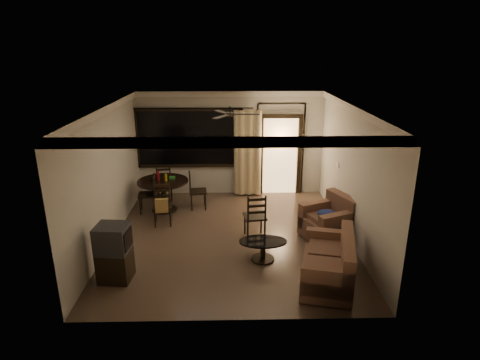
{
  "coord_description": "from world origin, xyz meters",
  "views": [
    {
      "loc": [
        0.02,
        -7.79,
        3.93
      ],
      "look_at": [
        0.2,
        0.2,
        1.23
      ],
      "focal_mm": 30.0,
      "sensor_mm": 36.0,
      "label": 1
    }
  ],
  "objects_px": {
    "dining_table": "(163,187)",
    "dining_chair_east": "(198,198)",
    "coffee_table": "(263,247)",
    "side_chair": "(255,224)",
    "armchair": "(330,222)",
    "dining_chair_west": "(148,201)",
    "dining_chair_south": "(163,212)",
    "tv_cabinet": "(114,253)",
    "dining_chair_north": "(165,189)",
    "sofa": "(331,264)"
  },
  "relations": [
    {
      "from": "tv_cabinet",
      "to": "dining_chair_south",
      "type": "bearing_deg",
      "value": 83.25
    },
    {
      "from": "armchair",
      "to": "coffee_table",
      "type": "relative_size",
      "value": 1.32
    },
    {
      "from": "dining_chair_north",
      "to": "tv_cabinet",
      "type": "bearing_deg",
      "value": 79.22
    },
    {
      "from": "tv_cabinet",
      "to": "sofa",
      "type": "relative_size",
      "value": 0.6
    },
    {
      "from": "tv_cabinet",
      "to": "sofa",
      "type": "bearing_deg",
      "value": 2.15
    },
    {
      "from": "coffee_table",
      "to": "side_chair",
      "type": "distance_m",
      "value": 0.95
    },
    {
      "from": "side_chair",
      "to": "sofa",
      "type": "bearing_deg",
      "value": 117.25
    },
    {
      "from": "tv_cabinet",
      "to": "armchair",
      "type": "bearing_deg",
      "value": 24.51
    },
    {
      "from": "dining_chair_north",
      "to": "sofa",
      "type": "xyz_separation_m",
      "value": [
        3.49,
        -4.03,
        0.05
      ]
    },
    {
      "from": "dining_chair_north",
      "to": "coffee_table",
      "type": "relative_size",
      "value": 1.04
    },
    {
      "from": "armchair",
      "to": "coffee_table",
      "type": "xyz_separation_m",
      "value": [
        -1.49,
        -0.87,
        -0.11
      ]
    },
    {
      "from": "sofa",
      "to": "armchair",
      "type": "bearing_deg",
      "value": 90.99
    },
    {
      "from": "dining_chair_east",
      "to": "dining_chair_north",
      "type": "xyz_separation_m",
      "value": [
        -0.93,
        0.64,
        0.0
      ]
    },
    {
      "from": "dining_table",
      "to": "dining_chair_south",
      "type": "xyz_separation_m",
      "value": [
        0.1,
        -0.85,
        -0.31
      ]
    },
    {
      "from": "dining_chair_south",
      "to": "dining_chair_north",
      "type": "bearing_deg",
      "value": 90.18
    },
    {
      "from": "dining_chair_west",
      "to": "sofa",
      "type": "bearing_deg",
      "value": 42.76
    },
    {
      "from": "tv_cabinet",
      "to": "dining_chair_east",
      "type": "bearing_deg",
      "value": 74.48
    },
    {
      "from": "dining_chair_south",
      "to": "armchair",
      "type": "relative_size",
      "value": 0.79
    },
    {
      "from": "dining_chair_south",
      "to": "sofa",
      "type": "distance_m",
      "value": 4.09
    },
    {
      "from": "dining_chair_west",
      "to": "tv_cabinet",
      "type": "xyz_separation_m",
      "value": [
        0.02,
        -3.03,
        0.24
      ]
    },
    {
      "from": "dining_table",
      "to": "dining_chair_south",
      "type": "relative_size",
      "value": 1.31
    },
    {
      "from": "coffee_table",
      "to": "side_chair",
      "type": "relative_size",
      "value": 0.9
    },
    {
      "from": "dining_chair_north",
      "to": "coffee_table",
      "type": "distance_m",
      "value": 4.02
    },
    {
      "from": "dining_table",
      "to": "coffee_table",
      "type": "height_order",
      "value": "dining_table"
    },
    {
      "from": "dining_chair_south",
      "to": "tv_cabinet",
      "type": "distance_m",
      "value": 2.33
    },
    {
      "from": "dining_chair_south",
      "to": "coffee_table",
      "type": "distance_m",
      "value": 2.74
    },
    {
      "from": "dining_table",
      "to": "coffee_table",
      "type": "distance_m",
      "value": 3.41
    },
    {
      "from": "tv_cabinet",
      "to": "dining_chair_west",
      "type": "bearing_deg",
      "value": 94.94
    },
    {
      "from": "dining_chair_west",
      "to": "dining_chair_east",
      "type": "bearing_deg",
      "value": 92.61
    },
    {
      "from": "dining_chair_north",
      "to": "armchair",
      "type": "height_order",
      "value": "dining_chair_north"
    },
    {
      "from": "sofa",
      "to": "coffee_table",
      "type": "bearing_deg",
      "value": 158.87
    },
    {
      "from": "sofa",
      "to": "coffee_table",
      "type": "relative_size",
      "value": 1.88
    },
    {
      "from": "dining_chair_west",
      "to": "tv_cabinet",
      "type": "height_order",
      "value": "tv_cabinet"
    },
    {
      "from": "armchair",
      "to": "dining_chair_south",
      "type": "bearing_deg",
      "value": 144.59
    },
    {
      "from": "dining_chair_west",
      "to": "dining_chair_south",
      "type": "height_order",
      "value": "same"
    },
    {
      "from": "sofa",
      "to": "armchair",
      "type": "xyz_separation_m",
      "value": [
        0.38,
        1.65,
        0.05
      ]
    },
    {
      "from": "tv_cabinet",
      "to": "armchair",
      "type": "distance_m",
      "value": 4.39
    },
    {
      "from": "dining_chair_south",
      "to": "coffee_table",
      "type": "relative_size",
      "value": 1.04
    },
    {
      "from": "side_chair",
      "to": "armchair",
      "type": "bearing_deg",
      "value": 169.52
    },
    {
      "from": "dining_chair_south",
      "to": "dining_chair_north",
      "type": "distance_m",
      "value": 1.6
    },
    {
      "from": "tv_cabinet",
      "to": "coffee_table",
      "type": "xyz_separation_m",
      "value": [
        2.63,
        0.62,
        -0.25
      ]
    },
    {
      "from": "sofa",
      "to": "dining_table",
      "type": "bearing_deg",
      "value": 149.69
    },
    {
      "from": "armchair",
      "to": "sofa",
      "type": "bearing_deg",
      "value": -126.17
    },
    {
      "from": "side_chair",
      "to": "coffee_table",
      "type": "bearing_deg",
      "value": 88.18
    },
    {
      "from": "dining_chair_north",
      "to": "dining_chair_east",
      "type": "bearing_deg",
      "value": 138.45
    },
    {
      "from": "sofa",
      "to": "dining_chair_south",
      "type": "bearing_deg",
      "value": 157.27
    },
    {
      "from": "dining_chair_north",
      "to": "tv_cabinet",
      "type": "xyz_separation_m",
      "value": [
        -0.26,
        -3.87,
        0.24
      ]
    },
    {
      "from": "dining_chair_west",
      "to": "dining_chair_north",
      "type": "relative_size",
      "value": 1.0
    },
    {
      "from": "dining_table",
      "to": "dining_chair_east",
      "type": "xyz_separation_m",
      "value": [
        0.83,
        0.1,
        -0.33
      ]
    },
    {
      "from": "dining_chair_west",
      "to": "tv_cabinet",
      "type": "bearing_deg",
      "value": -6.63
    }
  ]
}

